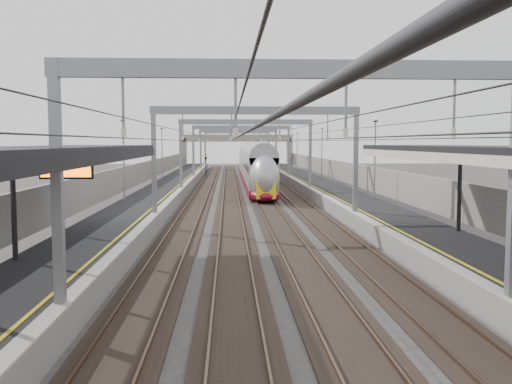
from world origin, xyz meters
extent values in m
plane|color=#383533|center=(0.00, 0.00, 0.00)|extent=(260.00, 260.00, 0.00)
cube|color=black|center=(-8.00, 45.00, 0.50)|extent=(4.00, 120.00, 1.00)
cube|color=black|center=(8.00, 45.00, 0.50)|extent=(4.00, 120.00, 1.00)
cube|color=black|center=(-4.50, 45.00, 0.04)|extent=(2.40, 140.00, 0.08)
cube|color=brown|center=(-5.22, 45.00, 0.13)|extent=(0.07, 140.00, 0.14)
cube|color=brown|center=(-3.78, 45.00, 0.13)|extent=(0.07, 140.00, 0.14)
cube|color=black|center=(-1.50, 45.00, 0.04)|extent=(2.40, 140.00, 0.08)
cube|color=brown|center=(-2.22, 45.00, 0.13)|extent=(0.07, 140.00, 0.14)
cube|color=brown|center=(-0.78, 45.00, 0.13)|extent=(0.07, 140.00, 0.14)
cube|color=black|center=(1.50, 45.00, 0.04)|extent=(2.40, 140.00, 0.08)
cube|color=brown|center=(0.78, 45.00, 0.13)|extent=(0.07, 140.00, 0.14)
cube|color=brown|center=(2.22, 45.00, 0.13)|extent=(0.07, 140.00, 0.14)
cube|color=black|center=(4.50, 45.00, 0.04)|extent=(2.40, 140.00, 0.08)
cube|color=brown|center=(3.78, 45.00, 0.13)|extent=(0.07, 140.00, 0.14)
cube|color=brown|center=(5.22, 45.00, 0.13)|extent=(0.07, 140.00, 0.14)
cube|color=gray|center=(-6.30, 2.00, 4.30)|extent=(0.28, 0.28, 6.60)
cube|color=gray|center=(0.00, 2.00, 7.35)|extent=(13.00, 0.25, 0.50)
cube|color=gray|center=(-6.30, 22.00, 4.30)|extent=(0.28, 0.28, 6.60)
cube|color=gray|center=(6.30, 22.00, 4.30)|extent=(0.28, 0.28, 6.60)
cube|color=gray|center=(0.00, 22.00, 7.35)|extent=(13.00, 0.25, 0.50)
cube|color=gray|center=(-6.30, 42.00, 4.30)|extent=(0.28, 0.28, 6.60)
cube|color=gray|center=(6.30, 42.00, 4.30)|extent=(0.28, 0.28, 6.60)
cube|color=gray|center=(0.00, 42.00, 7.35)|extent=(13.00, 0.25, 0.50)
cube|color=gray|center=(-6.30, 62.00, 4.30)|extent=(0.28, 0.28, 6.60)
cube|color=gray|center=(6.30, 62.00, 4.30)|extent=(0.28, 0.28, 6.60)
cube|color=gray|center=(0.00, 62.00, 7.35)|extent=(13.00, 0.25, 0.50)
cube|color=gray|center=(-6.30, 82.00, 4.30)|extent=(0.28, 0.28, 6.60)
cube|color=gray|center=(6.30, 82.00, 4.30)|extent=(0.28, 0.28, 6.60)
cube|color=gray|center=(0.00, 82.00, 7.35)|extent=(13.00, 0.25, 0.50)
cube|color=gray|center=(-6.30, 100.00, 4.30)|extent=(0.28, 0.28, 6.60)
cube|color=gray|center=(6.30, 100.00, 4.30)|extent=(0.28, 0.28, 6.60)
cube|color=gray|center=(0.00, 100.00, 7.35)|extent=(13.00, 0.25, 0.50)
cylinder|color=#262628|center=(-4.50, 50.00, 5.50)|extent=(0.03, 140.00, 0.03)
cylinder|color=#262628|center=(-1.50, 50.00, 5.50)|extent=(0.03, 140.00, 0.03)
cylinder|color=#262628|center=(1.50, 50.00, 5.50)|extent=(0.03, 140.00, 0.03)
cylinder|color=#262628|center=(4.50, 50.00, 5.50)|extent=(0.03, 140.00, 0.03)
cube|color=black|center=(-8.00, 3.00, 5.12)|extent=(4.40, 30.00, 0.24)
cylinder|color=black|center=(-9.70, 14.00, 3.00)|extent=(0.20, 0.20, 4.00)
cube|color=black|center=(-6.60, 4.00, 4.55)|extent=(1.60, 0.15, 0.55)
cube|color=#F35B04|center=(-6.60, 3.92, 4.55)|extent=(1.50, 0.02, 0.42)
cylinder|color=black|center=(9.70, 14.00, 3.00)|extent=(0.20, 0.20, 4.00)
cube|color=gray|center=(0.00, 100.00, 6.20)|extent=(22.00, 2.20, 1.40)
cube|color=gray|center=(-10.50, 100.00, 3.10)|extent=(1.00, 2.20, 6.20)
cube|color=gray|center=(10.50, 100.00, 3.10)|extent=(1.00, 2.20, 6.20)
cube|color=gray|center=(-11.20, 45.00, 1.60)|extent=(0.30, 120.00, 3.20)
cube|color=gray|center=(11.20, 45.00, 1.60)|extent=(0.30, 120.00, 3.20)
cube|color=maroon|center=(1.50, 48.66, 0.60)|extent=(2.69, 22.95, 0.80)
cube|color=#99999E|center=(1.50, 48.66, 2.50)|extent=(2.69, 22.95, 2.99)
cube|color=black|center=(1.50, 40.63, 0.28)|extent=(2.00, 2.39, 0.50)
cube|color=maroon|center=(1.50, 72.01, 0.60)|extent=(2.69, 22.95, 0.80)
cube|color=#99999E|center=(1.50, 72.01, 2.50)|extent=(2.69, 22.95, 2.99)
cube|color=black|center=(1.50, 63.97, 0.28)|extent=(2.00, 2.39, 0.50)
ellipsoid|color=#99999E|center=(1.50, 36.98, 2.20)|extent=(2.69, 5.19, 4.19)
cube|color=yellow|center=(1.50, 34.84, 1.30)|extent=(1.70, 0.12, 1.50)
cube|color=black|center=(1.50, 35.29, 2.79)|extent=(1.60, 0.57, 0.94)
cylinder|color=black|center=(-5.20, 75.50, 1.50)|extent=(0.12, 0.12, 3.00)
cube|color=black|center=(-5.20, 75.50, 3.10)|extent=(0.32, 0.22, 0.75)
sphere|color=red|center=(-5.20, 75.37, 3.25)|extent=(0.16, 0.16, 0.16)
cylinder|color=black|center=(3.20, 68.09, 1.50)|extent=(0.12, 0.12, 3.00)
cube|color=black|center=(3.20, 68.09, 3.10)|extent=(0.32, 0.22, 0.75)
sphere|color=red|center=(3.20, 67.96, 3.25)|extent=(0.16, 0.16, 0.16)
cylinder|color=black|center=(5.40, 67.68, 1.50)|extent=(0.12, 0.12, 3.00)
cube|color=black|center=(5.40, 67.68, 3.10)|extent=(0.32, 0.22, 0.75)
sphere|color=red|center=(5.40, 67.55, 3.25)|extent=(0.16, 0.16, 0.16)
camera|label=1|loc=(-1.70, -13.48, 5.39)|focal=40.00mm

